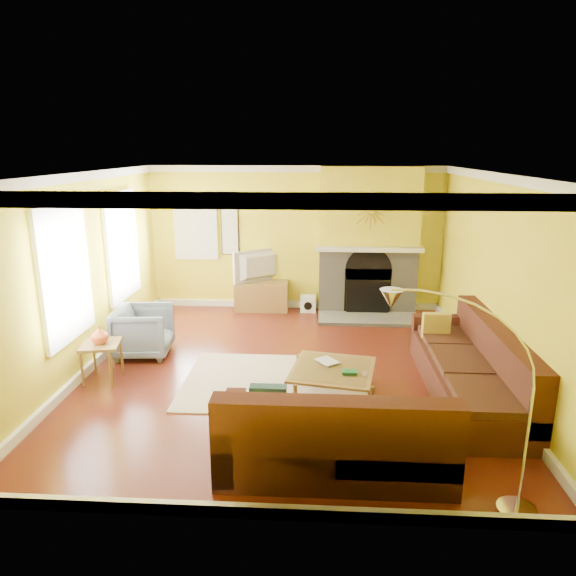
# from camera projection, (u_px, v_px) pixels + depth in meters

# --- Properties ---
(floor) EXTENTS (5.50, 6.00, 0.02)m
(floor) POSITION_uv_depth(u_px,v_px,m) (286.00, 371.00, 7.17)
(floor) COLOR maroon
(floor) RESTS_ON ground
(ceiling) EXTENTS (5.50, 6.00, 0.02)m
(ceiling) POSITION_uv_depth(u_px,v_px,m) (286.00, 172.00, 6.46)
(ceiling) COLOR white
(ceiling) RESTS_ON ground
(wall_back) EXTENTS (5.50, 0.02, 2.70)m
(wall_back) POSITION_uv_depth(u_px,v_px,m) (296.00, 239.00, 9.71)
(wall_back) COLOR yellow
(wall_back) RESTS_ON ground
(wall_front) EXTENTS (5.50, 0.02, 2.70)m
(wall_front) POSITION_uv_depth(u_px,v_px,m) (261.00, 372.00, 3.92)
(wall_front) COLOR yellow
(wall_front) RESTS_ON ground
(wall_left) EXTENTS (0.02, 6.00, 2.70)m
(wall_left) POSITION_uv_depth(u_px,v_px,m) (84.00, 274.00, 6.97)
(wall_left) COLOR yellow
(wall_left) RESTS_ON ground
(wall_right) EXTENTS (0.02, 6.00, 2.70)m
(wall_right) POSITION_uv_depth(u_px,v_px,m) (498.00, 280.00, 6.66)
(wall_right) COLOR yellow
(wall_right) RESTS_ON ground
(baseboard) EXTENTS (5.50, 6.00, 0.12)m
(baseboard) POSITION_uv_depth(u_px,v_px,m) (286.00, 366.00, 7.15)
(baseboard) COLOR white
(baseboard) RESTS_ON floor
(crown_molding) EXTENTS (5.50, 6.00, 0.12)m
(crown_molding) POSITION_uv_depth(u_px,v_px,m) (286.00, 178.00, 6.48)
(crown_molding) COLOR white
(crown_molding) RESTS_ON ceiling
(window_left_near) EXTENTS (0.06, 1.22, 1.72)m
(window_left_near) POSITION_uv_depth(u_px,v_px,m) (121.00, 246.00, 8.18)
(window_left_near) COLOR white
(window_left_near) RESTS_ON wall_left
(window_left_far) EXTENTS (0.06, 1.22, 1.72)m
(window_left_far) POSITION_uv_depth(u_px,v_px,m) (64.00, 274.00, 6.35)
(window_left_far) COLOR white
(window_left_far) RESTS_ON wall_left
(window_back) EXTENTS (0.82, 0.06, 1.22)m
(window_back) POSITION_uv_depth(u_px,v_px,m) (196.00, 228.00, 9.72)
(window_back) COLOR white
(window_back) RESTS_ON wall_back
(wall_art) EXTENTS (0.34, 0.04, 1.14)m
(wall_art) POSITION_uv_depth(u_px,v_px,m) (230.00, 225.00, 9.68)
(wall_art) COLOR white
(wall_art) RESTS_ON wall_back
(fireplace) EXTENTS (1.80, 0.40, 2.70)m
(fireplace) POSITION_uv_depth(u_px,v_px,m) (369.00, 241.00, 9.43)
(fireplace) COLOR gray
(fireplace) RESTS_ON floor
(mantel) EXTENTS (1.92, 0.22, 0.08)m
(mantel) POSITION_uv_depth(u_px,v_px,m) (370.00, 249.00, 9.23)
(mantel) COLOR white
(mantel) RESTS_ON fireplace
(hearth) EXTENTS (1.80, 0.70, 0.06)m
(hearth) POSITION_uv_depth(u_px,v_px,m) (368.00, 319.00, 9.25)
(hearth) COLOR gray
(hearth) RESTS_ON floor
(sunburst) EXTENTS (0.70, 0.04, 0.70)m
(sunburst) POSITION_uv_depth(u_px,v_px,m) (371.00, 210.00, 9.06)
(sunburst) COLOR olive
(sunburst) RESTS_ON fireplace
(rug) EXTENTS (2.40, 1.80, 0.02)m
(rug) POSITION_uv_depth(u_px,v_px,m) (275.00, 382.00, 6.80)
(rug) COLOR beige
(rug) RESTS_ON floor
(sectional_sofa) EXTENTS (3.24, 3.53, 0.90)m
(sectional_sofa) POSITION_uv_depth(u_px,v_px,m) (376.00, 371.00, 6.09)
(sectional_sofa) COLOR #482017
(sectional_sofa) RESTS_ON floor
(coffee_table) EXTENTS (1.14, 1.14, 0.39)m
(coffee_table) POSITION_uv_depth(u_px,v_px,m) (332.00, 382.00, 6.36)
(coffee_table) COLOR white
(coffee_table) RESTS_ON floor
(media_console) EXTENTS (1.00, 0.45, 0.55)m
(media_console) POSITION_uv_depth(u_px,v_px,m) (262.00, 296.00, 9.80)
(media_console) COLOR olive
(media_console) RESTS_ON floor
(tv) EXTENTS (0.93, 0.75, 0.61)m
(tv) POSITION_uv_depth(u_px,v_px,m) (261.00, 266.00, 9.65)
(tv) COLOR black
(tv) RESTS_ON media_console
(subwoofer) EXTENTS (0.29, 0.29, 0.29)m
(subwoofer) POSITION_uv_depth(u_px,v_px,m) (308.00, 304.00, 9.76)
(subwoofer) COLOR white
(subwoofer) RESTS_ON floor
(armchair) EXTENTS (0.88, 0.85, 0.74)m
(armchair) POSITION_uv_depth(u_px,v_px,m) (143.00, 331.00, 7.63)
(armchair) COLOR slate
(armchair) RESTS_ON floor
(side_table) EXTENTS (0.56, 0.56, 0.53)m
(side_table) POSITION_uv_depth(u_px,v_px,m) (102.00, 362.00, 6.80)
(side_table) COLOR olive
(side_table) RESTS_ON floor
(vase) EXTENTS (0.25, 0.25, 0.24)m
(vase) POSITION_uv_depth(u_px,v_px,m) (99.00, 335.00, 6.70)
(vase) COLOR #DD5D2A
(vase) RESTS_ON side_table
(book) EXTENTS (0.33, 0.35, 0.03)m
(book) POSITION_uv_depth(u_px,v_px,m) (321.00, 363.00, 6.41)
(book) COLOR white
(book) RESTS_ON coffee_table
(arc_lamp) EXTENTS (1.26, 0.36, 1.95)m
(arc_lamp) POSITION_uv_depth(u_px,v_px,m) (463.00, 409.00, 4.12)
(arc_lamp) COLOR silver
(arc_lamp) RESTS_ON floor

